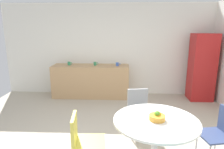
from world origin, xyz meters
TOP-DOWN VIEW (x-y plane):
  - wall_back at (0.00, 3.00)m, footprint 6.00×0.10m
  - counter_block at (-0.46, 2.65)m, footprint 2.12×0.60m
  - locker_cabinet at (2.55, 2.55)m, footprint 0.60×0.50m
  - round_table at (0.86, -0.31)m, footprint 1.13×1.13m
  - chair_gray at (0.72, 0.66)m, footprint 0.48×0.48m
  - chair_yellow at (-0.12, -0.43)m, footprint 0.47×0.47m
  - chair_navy at (1.82, -0.13)m, footprint 0.49×0.49m
  - fruit_bowl at (0.87, -0.32)m, footprint 0.21×0.21m
  - mug_white at (0.29, 2.61)m, footprint 0.13×0.08m
  - mug_green at (-1.06, 2.66)m, footprint 0.13×0.08m
  - mug_red at (-0.33, 2.66)m, footprint 0.13×0.08m

SIDE VIEW (x-z plane):
  - counter_block at x=-0.46m, z-range 0.00..0.90m
  - chair_gray at x=0.72m, z-range 0.11..0.94m
  - chair_yellow at x=-0.12m, z-range 0.11..0.94m
  - chair_navy at x=1.82m, z-range 0.11..0.94m
  - round_table at x=0.86m, z-range 0.24..0.98m
  - fruit_bowl at x=0.87m, z-range 0.73..0.86m
  - locker_cabinet at x=2.55m, z-range 0.00..1.78m
  - mug_white at x=0.29m, z-range 0.90..1.00m
  - mug_green at x=-1.06m, z-range 0.90..1.00m
  - mug_red at x=-0.33m, z-range 0.90..1.00m
  - wall_back at x=0.00m, z-range 0.00..2.60m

